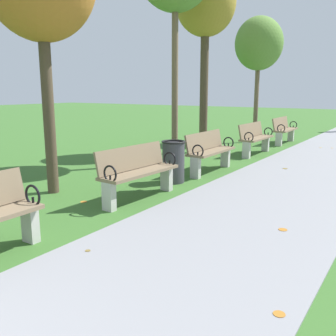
# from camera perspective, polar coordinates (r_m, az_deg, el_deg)

# --- Properties ---
(park_bench_3) EXTENTS (0.55, 1.62, 0.90)m
(park_bench_3) POSITION_cam_1_polar(r_m,az_deg,el_deg) (6.32, -4.61, -0.48)
(park_bench_3) COLOR #7A664C
(park_bench_3) RESTS_ON ground
(park_bench_4) EXTENTS (0.48, 1.60, 0.90)m
(park_bench_4) POSITION_cam_1_polar(r_m,az_deg,el_deg) (8.50, 6.34, 2.63)
(park_bench_4) COLOR #7A664C
(park_bench_4) RESTS_ON ground
(park_bench_5) EXTENTS (0.48, 1.60, 0.90)m
(park_bench_5) POSITION_cam_1_polar(r_m,az_deg,el_deg) (11.05, 13.09, 4.51)
(park_bench_5) COLOR #7A664C
(park_bench_5) RESTS_ON ground
(park_bench_6) EXTENTS (0.50, 1.61, 0.90)m
(park_bench_6) POSITION_cam_1_polar(r_m,az_deg,el_deg) (13.66, 17.21, 5.62)
(park_bench_6) COLOR #7A664C
(park_bench_6) RESTS_ON ground
(tree_4) EXTENTS (1.69, 1.69, 5.15)m
(tree_4) POSITION_cam_1_polar(r_m,az_deg,el_deg) (11.42, 5.72, 23.36)
(tree_4) COLOR #4C3D2D
(tree_4) RESTS_ON ground
(tree_5) EXTENTS (1.63, 1.63, 4.27)m
(tree_5) POSITION_cam_1_polar(r_m,az_deg,el_deg) (13.81, 13.63, 17.79)
(tree_5) COLOR brown
(tree_5) RESTS_ON ground
(trash_bin) EXTENTS (0.48, 0.48, 0.84)m
(trash_bin) POSITION_cam_1_polar(r_m,az_deg,el_deg) (7.49, 0.83, 1.00)
(trash_bin) COLOR #38383D
(trash_bin) RESTS_ON ground
(scattered_leaves) EXTENTS (5.12, 17.43, 0.02)m
(scattered_leaves) POSITION_cam_1_polar(r_m,az_deg,el_deg) (8.22, 4.73, -1.01)
(scattered_leaves) COLOR #BC842D
(scattered_leaves) RESTS_ON ground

